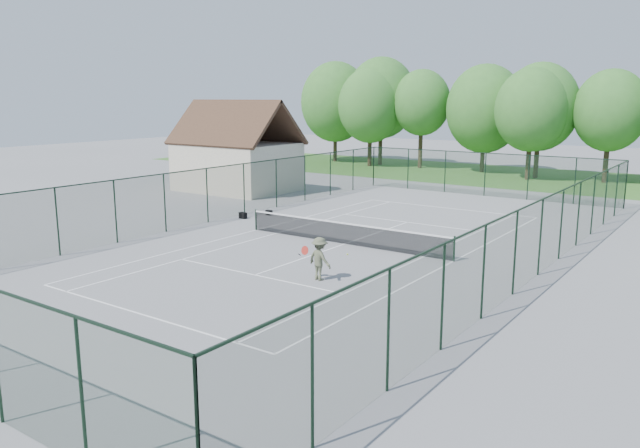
{
  "coord_description": "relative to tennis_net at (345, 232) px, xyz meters",
  "views": [
    {
      "loc": [
        15.57,
        -24.04,
        6.8
      ],
      "look_at": [
        0.0,
        -2.0,
        1.3
      ],
      "focal_mm": 35.0,
      "sensor_mm": 36.0,
      "label": 1
    }
  ],
  "objects": [
    {
      "name": "tennis_player",
      "position": [
        2.43,
        -5.47,
        0.25
      ],
      "size": [
        1.9,
        0.86,
        1.65
      ],
      "color": "#575C42",
      "rests_on": "ground"
    },
    {
      "name": "sports_bag_a",
      "position": [
        -8.2,
        1.97,
        -0.4
      ],
      "size": [
        0.47,
        0.31,
        0.35
      ],
      "primitive_type": "cube",
      "rotation": [
        0.0,
        0.0,
        -0.1
      ],
      "color": "black",
      "rests_on": "ground"
    },
    {
      "name": "tree_line_far",
      "position": [
        0.0,
        30.0,
        5.42
      ],
      "size": [
        39.4,
        6.4,
        9.7
      ],
      "color": "#3C2B1D",
      "rests_on": "ground"
    },
    {
      "name": "sports_bag_b",
      "position": [
        -7.67,
        3.65,
        -0.43
      ],
      "size": [
        0.38,
        0.24,
        0.29
      ],
      "primitive_type": "cube",
      "rotation": [
        0.0,
        0.0,
        -0.04
      ],
      "color": "black",
      "rests_on": "ground"
    },
    {
      "name": "fence_enclosure",
      "position": [
        0.0,
        0.0,
        0.98
      ],
      "size": [
        18.05,
        36.05,
        3.02
      ],
      "color": "#1A351F",
      "rests_on": "ground"
    },
    {
      "name": "tennis_net",
      "position": [
        0.0,
        0.0,
        0.0
      ],
      "size": [
        11.08,
        0.08,
        1.1
      ],
      "color": "black",
      "rests_on": "ground"
    },
    {
      "name": "ground",
      "position": [
        0.0,
        0.0,
        -0.58
      ],
      "size": [
        140.0,
        140.0,
        0.0
      ],
      "primitive_type": "plane",
      "color": "gray",
      "rests_on": "ground"
    },
    {
      "name": "grass_far",
      "position": [
        0.0,
        30.0,
        -0.57
      ],
      "size": [
        80.0,
        16.0,
        0.01
      ],
      "primitive_type": "cube",
      "color": "#41782C",
      "rests_on": "ground"
    },
    {
      "name": "utility_building",
      "position": [
        -16.0,
        10.0,
        2.54
      ],
      "size": [
        8.6,
        6.27,
        6.63
      ],
      "color": "beige",
      "rests_on": "ground"
    },
    {
      "name": "court_lines",
      "position": [
        0.0,
        0.0,
        -0.57
      ],
      "size": [
        11.05,
        23.85,
        0.01
      ],
      "color": "white",
      "rests_on": "ground"
    }
  ]
}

